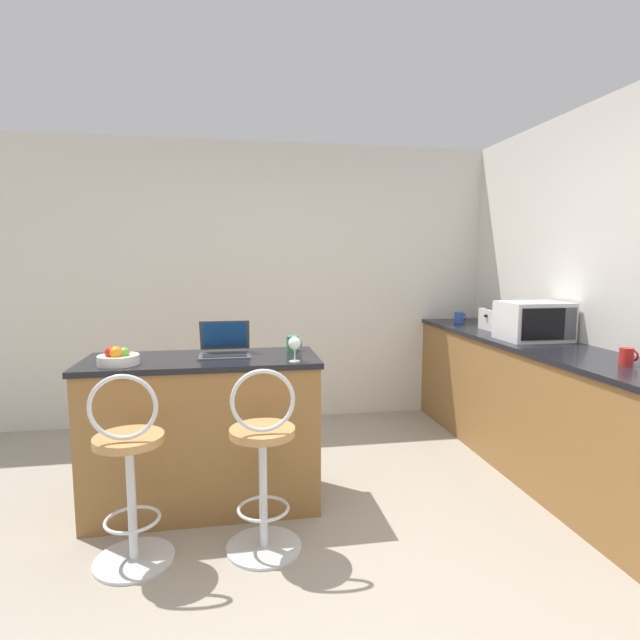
# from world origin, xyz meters

# --- Properties ---
(ground_plane) EXTENTS (20.00, 20.00, 0.00)m
(ground_plane) POSITION_xyz_m (0.00, 0.00, 0.00)
(ground_plane) COLOR gray
(wall_back) EXTENTS (12.00, 0.06, 2.60)m
(wall_back) POSITION_xyz_m (0.00, 2.41, 1.30)
(wall_back) COLOR silver
(wall_back) RESTS_ON ground_plane
(breakfast_bar) EXTENTS (1.40, 0.58, 0.94)m
(breakfast_bar) POSITION_xyz_m (-0.46, 0.71, 0.47)
(breakfast_bar) COLOR olive
(breakfast_bar) RESTS_ON ground_plane
(counter_right) EXTENTS (0.60, 2.91, 0.94)m
(counter_right) POSITION_xyz_m (1.88, 0.94, 0.47)
(counter_right) COLOR olive
(counter_right) RESTS_ON ground_plane
(bar_stool_near) EXTENTS (0.40, 0.40, 1.00)m
(bar_stool_near) POSITION_xyz_m (-0.79, 0.15, 0.46)
(bar_stool_near) COLOR silver
(bar_stool_near) RESTS_ON ground_plane
(bar_stool_far) EXTENTS (0.40, 0.40, 1.00)m
(bar_stool_far) POSITION_xyz_m (-0.13, 0.15, 0.46)
(bar_stool_far) COLOR silver
(bar_stool_far) RESTS_ON ground_plane
(laptop) EXTENTS (0.31, 0.29, 0.21)m
(laptop) POSITION_xyz_m (-0.33, 0.79, 0.99)
(laptop) COLOR #47474C
(laptop) RESTS_ON breakfast_bar
(microwave) EXTENTS (0.47, 0.37, 0.28)m
(microwave) POSITION_xyz_m (1.91, 0.99, 1.08)
(microwave) COLOR silver
(microwave) RESTS_ON counter_right
(toaster) EXTENTS (0.19, 0.30, 0.18)m
(toaster) POSITION_xyz_m (1.90, 1.51, 1.03)
(toaster) COLOR silver
(toaster) RESTS_ON counter_right
(fruit_bowl) EXTENTS (0.23, 0.23, 0.11)m
(fruit_bowl) POSITION_xyz_m (-0.92, 0.58, 0.98)
(fruit_bowl) COLOR silver
(fruit_bowl) RESTS_ON breakfast_bar
(mug_red) EXTENTS (0.09, 0.07, 0.10)m
(mug_red) POSITION_xyz_m (1.90, 0.08, 0.99)
(mug_red) COLOR red
(mug_red) RESTS_ON counter_right
(mug_blue) EXTENTS (0.10, 0.08, 0.10)m
(mug_blue) POSITION_xyz_m (1.82, 2.02, 0.99)
(mug_blue) COLOR #2D51AD
(mug_blue) RESTS_ON counter_right
(mug_white) EXTENTS (0.10, 0.08, 0.10)m
(mug_white) POSITION_xyz_m (2.02, 1.87, 0.99)
(mug_white) COLOR white
(mug_white) RESTS_ON counter_right
(wine_glass_short) EXTENTS (0.08, 0.08, 0.15)m
(wine_glass_short) POSITION_xyz_m (0.08, 0.50, 1.04)
(wine_glass_short) COLOR silver
(wine_glass_short) RESTS_ON breakfast_bar
(mug_green) EXTENTS (0.10, 0.08, 0.10)m
(mug_green) POSITION_xyz_m (0.11, 0.84, 0.99)
(mug_green) COLOR #338447
(mug_green) RESTS_ON breakfast_bar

